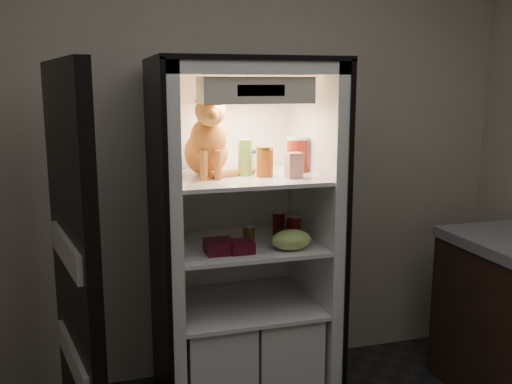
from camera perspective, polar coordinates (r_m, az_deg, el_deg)
room_shell at (r=1.62m, az=11.31°, el=5.98°), size 3.60×3.60×3.60m
refrigerator at (r=3.07m, az=-1.51°, el=-7.41°), size 0.90×0.72×1.88m
fridge_door at (r=2.67m, az=-17.67°, el=-7.98°), size 0.22×0.87×1.85m
tabby_cat at (r=2.87m, az=-4.86°, el=4.85°), size 0.36×0.42×0.44m
parmesan_shaker at (r=2.88m, az=-1.12°, el=3.47°), size 0.07×0.07×0.18m
mayo_tub at (r=2.99m, az=-0.79°, el=3.12°), size 0.09×0.09×0.12m
salsa_jar at (r=2.86m, az=0.89°, el=3.06°), size 0.09×0.09×0.15m
pepper_jar at (r=3.01m, az=4.13°, el=3.76°), size 0.11×0.11×0.19m
cream_carton at (r=2.82m, az=3.82°, el=2.68°), size 0.07×0.07×0.13m
soda_can_a at (r=3.11m, az=2.29°, el=-3.15°), size 0.07×0.07×0.12m
soda_can_b at (r=3.03m, az=3.61°, el=-3.63°), size 0.06×0.06×0.11m
soda_can_c at (r=3.01m, az=3.84°, el=-3.60°), size 0.07×0.07×0.13m
condiment_jar at (r=2.98m, az=-0.71°, el=-4.14°), size 0.06×0.06×0.09m
grape_bag at (r=2.83m, az=3.55°, el=-4.79°), size 0.20×0.15×0.10m
berry_box_left at (r=2.78m, az=-3.72°, el=-5.47°), size 0.13×0.13×0.07m
berry_box_right at (r=2.79m, az=-1.50°, el=-5.48°), size 0.12×0.12×0.06m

